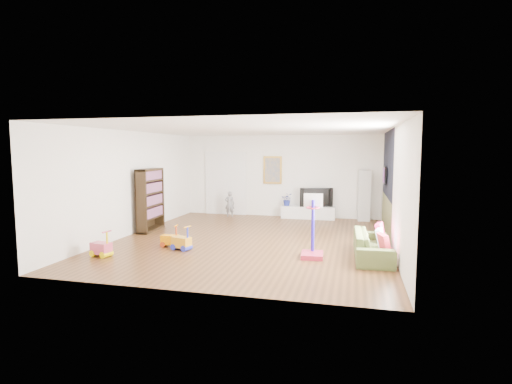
% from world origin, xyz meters
% --- Properties ---
extents(floor, '(6.50, 7.50, 0.00)m').
position_xyz_m(floor, '(0.00, 0.00, 0.00)').
color(floor, brown).
rests_on(floor, ground).
extents(ceiling, '(6.50, 7.50, 0.00)m').
position_xyz_m(ceiling, '(0.00, 0.00, 2.70)').
color(ceiling, white).
rests_on(ceiling, ground).
extents(wall_back, '(6.50, 0.00, 2.70)m').
position_xyz_m(wall_back, '(0.00, 3.75, 1.35)').
color(wall_back, white).
rests_on(wall_back, ground).
extents(wall_front, '(6.50, 0.00, 2.70)m').
position_xyz_m(wall_front, '(0.00, -3.75, 1.35)').
color(wall_front, silver).
rests_on(wall_front, ground).
extents(wall_left, '(0.00, 7.50, 2.70)m').
position_xyz_m(wall_left, '(-3.25, 0.00, 1.35)').
color(wall_left, silver).
rests_on(wall_left, ground).
extents(wall_right, '(0.00, 7.50, 2.70)m').
position_xyz_m(wall_right, '(3.25, 0.00, 1.35)').
color(wall_right, silver).
rests_on(wall_right, ground).
extents(navy_accent, '(0.01, 3.20, 1.70)m').
position_xyz_m(navy_accent, '(3.23, 1.40, 1.85)').
color(navy_accent, black).
rests_on(navy_accent, wall_right).
extents(olive_wainscot, '(0.01, 3.20, 1.00)m').
position_xyz_m(olive_wainscot, '(3.23, 1.40, 0.50)').
color(olive_wainscot, brown).
rests_on(olive_wainscot, wall_right).
extents(doorway, '(1.45, 0.06, 2.10)m').
position_xyz_m(doorway, '(-1.90, 3.71, 1.05)').
color(doorway, white).
rests_on(doorway, ground).
extents(painting_back, '(0.62, 0.06, 0.92)m').
position_xyz_m(painting_back, '(-0.25, 3.71, 1.55)').
color(painting_back, gold).
rests_on(painting_back, wall_back).
extents(artwork_right, '(0.04, 0.56, 0.46)m').
position_xyz_m(artwork_right, '(3.17, 1.60, 1.55)').
color(artwork_right, '#7F3F8C').
rests_on(artwork_right, wall_right).
extents(media_console, '(1.72, 0.44, 0.40)m').
position_xyz_m(media_console, '(0.98, 3.48, 0.20)').
color(media_console, white).
rests_on(media_console, ground).
extents(tall_cabinet, '(0.39, 0.39, 1.59)m').
position_xyz_m(tall_cabinet, '(2.72, 3.51, 0.80)').
color(tall_cabinet, silver).
rests_on(tall_cabinet, ground).
extents(bookshelf, '(0.38, 1.18, 1.71)m').
position_xyz_m(bookshelf, '(-3.01, 0.49, 0.85)').
color(bookshelf, black).
rests_on(bookshelf, ground).
extents(sofa, '(0.77, 1.86, 0.54)m').
position_xyz_m(sofa, '(2.81, -0.99, 0.27)').
color(sofa, '#566834').
rests_on(sofa, ground).
extents(basketball_hoop, '(0.49, 0.58, 1.31)m').
position_xyz_m(basketball_hoop, '(1.61, -1.27, 0.66)').
color(basketball_hoop, '#B52745').
rests_on(basketball_hoop, ground).
extents(ride_on_yellow, '(0.40, 0.27, 0.50)m').
position_xyz_m(ride_on_yellow, '(-1.67, -1.10, 0.25)').
color(ride_on_yellow, orange).
rests_on(ride_on_yellow, ground).
extents(ride_on_orange, '(0.46, 0.35, 0.54)m').
position_xyz_m(ride_on_orange, '(-1.27, -1.33, 0.27)').
color(ride_on_orange, orange).
rests_on(ride_on_orange, ground).
extents(ride_on_pink, '(0.45, 0.33, 0.55)m').
position_xyz_m(ride_on_pink, '(-2.66, -2.24, 0.27)').
color(ride_on_pink, '#CC4461').
rests_on(ride_on_pink, ground).
extents(child, '(0.35, 0.28, 0.85)m').
position_xyz_m(child, '(-1.61, 3.24, 0.42)').
color(child, slate).
rests_on(child, ground).
extents(tv, '(1.06, 0.41, 0.61)m').
position_xyz_m(tv, '(1.22, 3.51, 0.71)').
color(tv, black).
rests_on(tv, media_console).
extents(vase_plant, '(0.40, 0.35, 0.41)m').
position_xyz_m(vase_plant, '(0.30, 3.46, 0.61)').
color(vase_plant, navy).
rests_on(vase_plant, media_console).
extents(pillow_left, '(0.20, 0.38, 0.37)m').
position_xyz_m(pillow_left, '(3.00, -1.48, 0.42)').
color(pillow_left, '#CA2B40').
rests_on(pillow_left, sofa).
extents(pillow_center, '(0.16, 0.38, 0.37)m').
position_xyz_m(pillow_center, '(2.96, -0.98, 0.42)').
color(pillow_center, white).
rests_on(pillow_center, sofa).
extents(pillow_right, '(0.19, 0.43, 0.41)m').
position_xyz_m(pillow_right, '(2.99, -0.43, 0.42)').
color(pillow_right, '#B61544').
rests_on(pillow_right, sofa).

